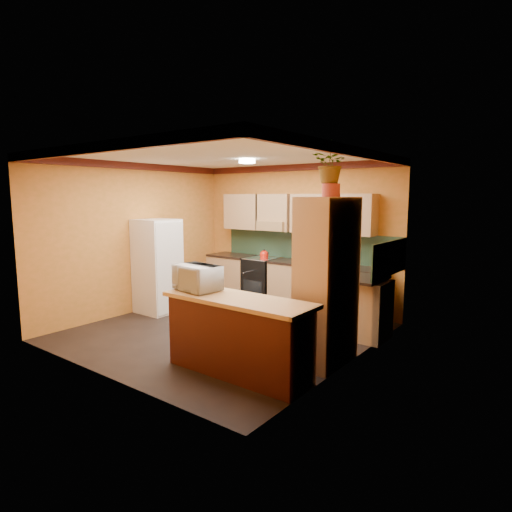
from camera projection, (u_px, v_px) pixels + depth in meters
The scene contains 15 objects.
room_shell at pixel (236, 198), 6.62m from camera, with size 4.24×4.24×2.72m.
base_cabinets_back at pixel (288, 286), 8.04m from camera, with size 3.65×0.60×0.88m, color tan.
countertop_back at pixel (288, 262), 7.98m from camera, with size 3.65×0.62×0.04m, color black.
stove at pixel (261, 281), 8.41m from camera, with size 0.58×0.58×0.91m, color black.
kettle at pixel (264, 254), 8.23m from camera, with size 0.17×0.17×0.18m, color red, non-canonical shape.
sink at pixel (326, 264), 7.51m from camera, with size 0.48×0.40×0.03m, color silver.
base_cabinets_right at pixel (361, 309), 6.39m from camera, with size 0.60×0.80×0.88m, color tan.
countertop_right at pixel (362, 278), 6.33m from camera, with size 0.62×0.80×0.04m, color black.
fridge at pixel (158, 266), 7.76m from camera, with size 0.68×0.66×1.70m, color white.
pantry at pixel (327, 282), 5.33m from camera, with size 0.48×0.90×2.10m, color tan.
fern_pot at pixel (331, 190), 5.21m from camera, with size 0.22×0.22×0.16m, color #A53728.
fern at pixel (332, 163), 5.17m from camera, with size 0.44×0.38×0.49m, color tan.
breakfast_bar at pixel (238, 338), 5.07m from camera, with size 1.80×0.55×0.88m, color #4B1D11.
bar_top at pixel (238, 300), 5.00m from camera, with size 1.90×0.65×0.05m, color #DAB16A.
microwave at pixel (197, 278), 5.38m from camera, with size 0.58×0.39×0.32m, color white.
Camera 1 is at (4.29, -4.86, 2.11)m, focal length 30.00 mm.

